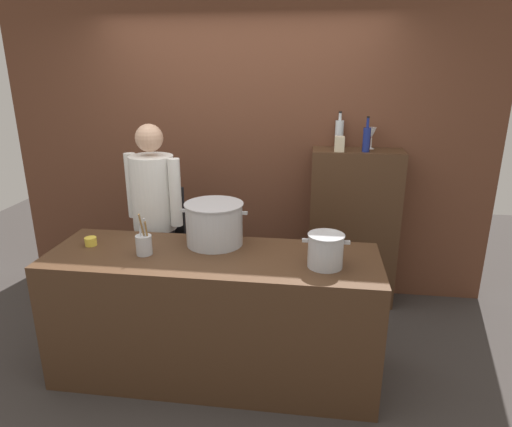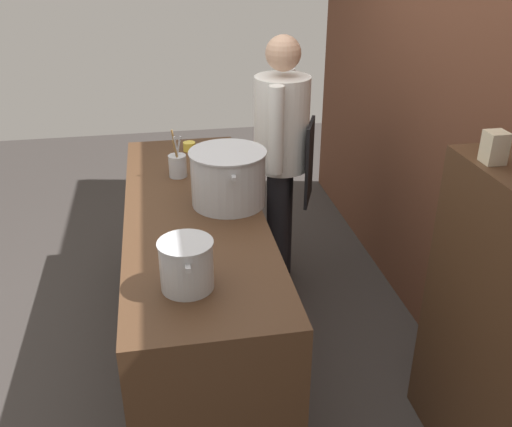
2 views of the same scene
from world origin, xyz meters
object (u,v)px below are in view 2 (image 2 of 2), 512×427
at_px(butter_jar, 189,146).
at_px(utensil_crock, 178,165).
at_px(chef, 282,149).
at_px(stockpot_small, 186,265).
at_px(stockpot_large, 228,178).
at_px(spice_tin_cream, 495,147).

bearing_deg(butter_jar, utensil_crock, -12.97).
distance_m(chef, stockpot_small, 1.49).
height_order(chef, stockpot_small, chef).
xyz_separation_m(stockpot_large, spice_tin_cream, (0.85, 0.91, 0.41)).
xyz_separation_m(stockpot_small, butter_jar, (-1.58, 0.13, -0.08)).
bearing_deg(stockpot_small, chef, 152.65).
height_order(stockpot_large, stockpot_small, stockpot_large).
xyz_separation_m(butter_jar, spice_tin_cream, (1.69, 1.06, 0.53)).
bearing_deg(chef, butter_jar, 86.67).
relative_size(chef, stockpot_small, 5.79).
distance_m(chef, stockpot_large, 0.71).
bearing_deg(spice_tin_cream, chef, -160.90).
bearing_deg(utensil_crock, chef, 103.89).
distance_m(stockpot_large, spice_tin_cream, 1.32).
height_order(stockpot_small, utensil_crock, utensil_crock).
height_order(chef, utensil_crock, chef).
height_order(chef, stockpot_large, chef).
relative_size(chef, utensil_crock, 5.87).
bearing_deg(spice_tin_cream, utensil_crock, -137.70).
height_order(utensil_crock, butter_jar, utensil_crock).
bearing_deg(utensil_crock, butter_jar, 167.03).
distance_m(stockpot_small, utensil_crock, 1.16).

